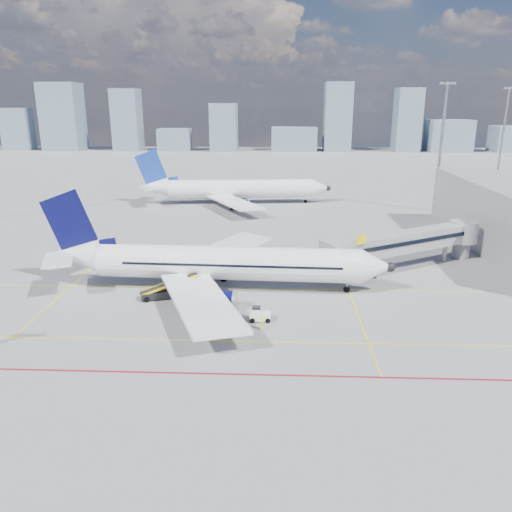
{
  "coord_description": "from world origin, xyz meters",
  "views": [
    {
      "loc": [
        5.19,
        -48.57,
        21.58
      ],
      "look_at": [
        2.78,
        8.5,
        4.0
      ],
      "focal_mm": 35.0,
      "sensor_mm": 36.0,
      "label": 1
    }
  ],
  "objects_px": {
    "ramp_worker": "(262,322)",
    "main_aircraft": "(214,263)",
    "baggage_tug": "(259,314)",
    "belt_loader": "(163,292)",
    "second_aircraft": "(233,189)",
    "cargo_dolly": "(205,304)"
  },
  "relations": [
    {
      "from": "baggage_tug",
      "to": "belt_loader",
      "type": "xyz_separation_m",
      "value": [
        -11.29,
        5.84,
        -0.02
      ]
    },
    {
      "from": "baggage_tug",
      "to": "belt_loader",
      "type": "height_order",
      "value": "belt_loader"
    },
    {
      "from": "baggage_tug",
      "to": "belt_loader",
      "type": "bearing_deg",
      "value": 151.59
    },
    {
      "from": "second_aircraft",
      "to": "cargo_dolly",
      "type": "height_order",
      "value": "second_aircraft"
    },
    {
      "from": "main_aircraft",
      "to": "cargo_dolly",
      "type": "relative_size",
      "value": 10.76
    },
    {
      "from": "belt_loader",
      "to": "ramp_worker",
      "type": "distance_m",
      "value": 14.1
    },
    {
      "from": "cargo_dolly",
      "to": "ramp_worker",
      "type": "distance_m",
      "value": 7.26
    },
    {
      "from": "baggage_tug",
      "to": "belt_loader",
      "type": "relative_size",
      "value": 0.33
    },
    {
      "from": "baggage_tug",
      "to": "ramp_worker",
      "type": "bearing_deg",
      "value": -80.4
    },
    {
      "from": "second_aircraft",
      "to": "baggage_tug",
      "type": "distance_m",
      "value": 63.1
    },
    {
      "from": "main_aircraft",
      "to": "second_aircraft",
      "type": "relative_size",
      "value": 0.98
    },
    {
      "from": "belt_loader",
      "to": "baggage_tug",
      "type": "bearing_deg",
      "value": -45.42
    },
    {
      "from": "main_aircraft",
      "to": "ramp_worker",
      "type": "distance_m",
      "value": 13.07
    },
    {
      "from": "baggage_tug",
      "to": "cargo_dolly",
      "type": "distance_m",
      "value": 6.06
    },
    {
      "from": "second_aircraft",
      "to": "belt_loader",
      "type": "bearing_deg",
      "value": -98.15
    },
    {
      "from": "ramp_worker",
      "to": "second_aircraft",
      "type": "bearing_deg",
      "value": 21.41
    },
    {
      "from": "second_aircraft",
      "to": "baggage_tug",
      "type": "bearing_deg",
      "value": -87.55
    },
    {
      "from": "main_aircraft",
      "to": "belt_loader",
      "type": "relative_size",
      "value": 6.24
    },
    {
      "from": "ramp_worker",
      "to": "main_aircraft",
      "type": "bearing_deg",
      "value": 42.7
    },
    {
      "from": "belt_loader",
      "to": "ramp_worker",
      "type": "relative_size",
      "value": 4.37
    },
    {
      "from": "baggage_tug",
      "to": "belt_loader",
      "type": "distance_m",
      "value": 12.71
    },
    {
      "from": "main_aircraft",
      "to": "second_aircraft",
      "type": "height_order",
      "value": "second_aircraft"
    }
  ]
}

